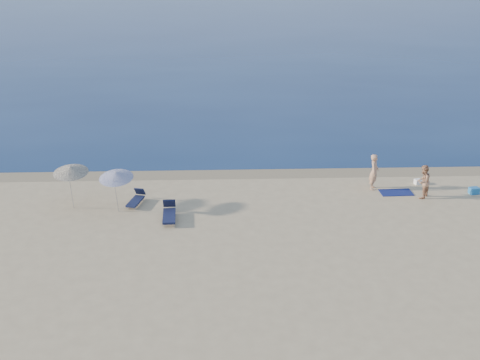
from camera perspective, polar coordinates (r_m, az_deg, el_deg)
name	(u,v)px	position (r m, az deg, el deg)	size (l,w,h in m)	color
sea	(245,9)	(112.21, 0.51, 15.89)	(240.00, 160.00, 0.01)	#0C214A
wet_sand_strip	(310,173)	(33.52, 6.63, 0.70)	(240.00, 1.60, 0.00)	#847254
person_left	(374,172)	(31.60, 12.59, 0.76)	(0.69, 0.45, 1.88)	tan
person_right	(423,182)	(31.18, 16.97, -0.15)	(0.84, 0.65, 1.72)	#AD7B5B
beach_towel	(396,192)	(31.71, 14.58, -1.15)	(1.63, 0.91, 0.03)	#0F174D
white_bag	(418,182)	(33.08, 16.49, -0.15)	(0.32, 0.27, 0.27)	white
blue_cooler	(474,191)	(32.76, 21.31, -0.95)	(0.47, 0.34, 0.34)	#206DB1
umbrella_near	(116,175)	(28.68, -11.69, 0.45)	(1.83, 1.85, 2.12)	silver
umbrella_far	(70,170)	(29.51, -15.78, 0.95)	(1.66, 1.69, 2.25)	silver
lounger_left	(136,200)	(29.76, -9.82, -1.84)	(0.84, 1.57, 0.66)	#161D3E
lounger_right	(169,214)	(27.94, -6.73, -3.20)	(0.66, 1.79, 0.78)	#151B3B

